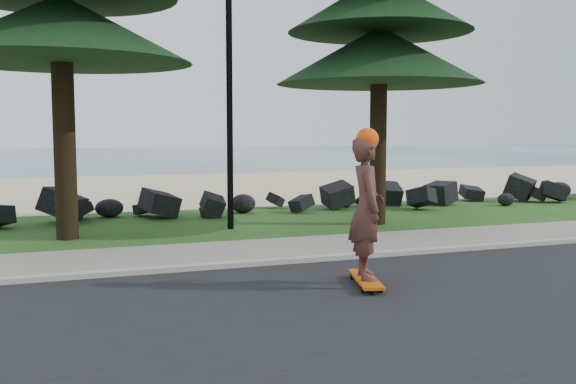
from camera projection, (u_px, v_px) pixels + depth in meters
name	position (u px, v px, depth m)	size (l,w,h in m)	color
ground	(275.00, 254.00, 11.52)	(160.00, 160.00, 0.00)	#1F4616
road	(400.00, 324.00, 7.30)	(160.00, 7.00, 0.02)	black
kerb	(292.00, 261.00, 10.68)	(160.00, 0.20, 0.10)	#AAA599
sidewalk	(272.00, 250.00, 11.71)	(160.00, 2.00, 0.08)	gray
beach_sand	(158.00, 188.00, 25.13)	(160.00, 15.00, 0.01)	tan
ocean	(101.00, 155.00, 59.36)	(160.00, 58.00, 0.01)	#3F6078
seawall_boulders	(208.00, 216.00, 16.78)	(60.00, 2.40, 1.10)	black
lamp_post	(229.00, 43.00, 14.14)	(0.25, 0.14, 8.14)	black
skateboarder	(367.00, 209.00, 8.99)	(0.65, 1.23, 2.23)	#C8530B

